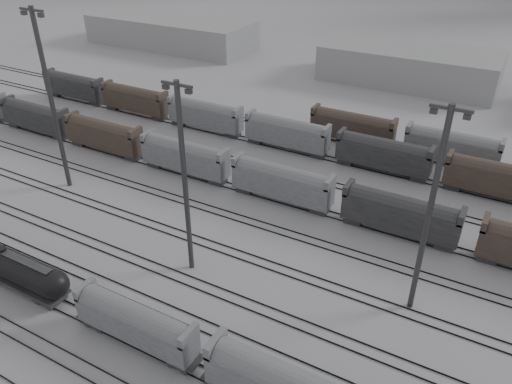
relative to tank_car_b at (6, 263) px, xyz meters
The scene contains 12 objects.
ground 11.60m from the tank_car_b, ahead, with size 900.00×900.00×0.00m, color #AAA9AE.
tracks 20.14m from the tank_car_b, 55.73° to the left, with size 220.00×71.50×0.16m.
tank_car_b is the anchor object (origin of this frame).
hopper_car_a 18.94m from the tank_car_b, ahead, with size 13.33×2.65×4.77m.
light_mast_b 25.08m from the tank_car_b, 120.29° to the left, with size 4.21×0.67×26.29m.
light_mast_c 22.73m from the tank_car_b, 36.51° to the left, with size 3.68×0.59×22.98m.
light_mast_d 45.99m from the tank_car_b, 23.99° to the left, with size 3.69×0.59×23.06m.
bg_string_near 36.49m from the tank_car_b, 58.17° to the left, with size 151.00×3.00×5.60m.
bg_string_mid 55.35m from the tank_car_b, 58.11° to the left, with size 151.00×3.00×5.60m.
bg_string_far 72.18m from the tank_car_b, 49.64° to the left, with size 66.00×3.00×5.60m.
warehouse_left 105.90m from the tank_car_b, 117.42° to the left, with size 50.00×18.00×8.00m, color gray.
warehouse_mid 96.38m from the tank_car_b, 77.27° to the left, with size 40.00×18.00×8.00m, color gray.
Camera 1 is at (34.77, -23.88, 38.12)m, focal length 35.00 mm.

